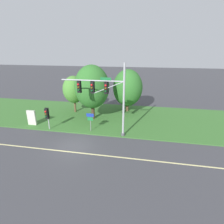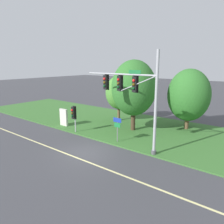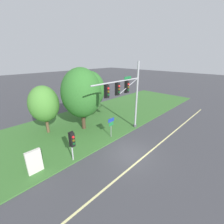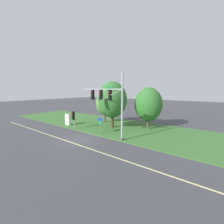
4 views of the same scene
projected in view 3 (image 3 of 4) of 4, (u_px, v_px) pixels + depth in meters
name	position (u px, v px, depth m)	size (l,w,h in m)	color
ground_plane	(130.00, 153.00, 13.90)	(160.00, 160.00, 0.00)	#3D3D42
lane_stripe	(141.00, 159.00, 13.12)	(36.00, 0.16, 0.01)	beige
grass_verge	(79.00, 126.00, 19.24)	(48.00, 11.50, 0.10)	#386B2D
traffic_signal_mast	(126.00, 93.00, 15.86)	(6.90, 0.49, 7.87)	#9EA0A5
pedestrian_signal_near_kerb	(72.00, 141.00, 12.08)	(0.46, 0.55, 2.72)	#9EA0A5
route_sign_post	(111.00, 124.00, 16.00)	(0.86, 0.08, 2.25)	slate
tree_nearest_road	(44.00, 104.00, 16.34)	(3.21, 3.21, 5.46)	brown
tree_left_of_mast	(82.00, 93.00, 16.93)	(4.54, 4.54, 7.27)	#423021
tree_behind_signpost	(90.00, 89.00, 22.65)	(4.37, 4.37, 6.37)	brown
info_kiosk	(34.00, 162.00, 11.17)	(1.10, 0.24, 1.90)	beige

